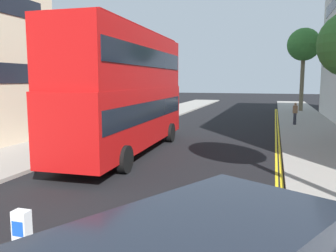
% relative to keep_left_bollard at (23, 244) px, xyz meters
% --- Properties ---
extents(sidewalk_right, '(4.00, 80.00, 0.14)m').
position_rel_keep_left_bollard_xyz_m(sidewalk_right, '(6.50, 11.90, -0.54)').
color(sidewalk_right, gray).
rests_on(sidewalk_right, ground).
extents(sidewalk_left, '(4.00, 80.00, 0.14)m').
position_rel_keep_left_bollard_xyz_m(sidewalk_left, '(-6.50, 11.90, -0.54)').
color(sidewalk_left, gray).
rests_on(sidewalk_left, ground).
extents(kerb_line_outer, '(0.10, 56.00, 0.01)m').
position_rel_keep_left_bollard_xyz_m(kerb_line_outer, '(4.40, 9.90, -0.60)').
color(kerb_line_outer, yellow).
rests_on(kerb_line_outer, ground).
extents(kerb_line_inner, '(0.10, 56.00, 0.01)m').
position_rel_keep_left_bollard_xyz_m(kerb_line_inner, '(4.24, 9.90, -0.60)').
color(kerb_line_inner, yellow).
rests_on(kerb_line_inner, ground).
extents(keep_left_bollard, '(0.36, 0.28, 1.11)m').
position_rel_keep_left_bollard_xyz_m(keep_left_bollard, '(0.00, 0.00, 0.00)').
color(keep_left_bollard, silver).
rests_on(keep_left_bollard, traffic_island).
extents(double_decker_bus_away, '(3.09, 10.89, 5.64)m').
position_rel_keep_left_bollard_xyz_m(double_decker_bus_away, '(-2.49, 10.05, 2.42)').
color(double_decker_bus_away, '#B20F0F').
rests_on(double_decker_bus_away, ground).
extents(pedestrian_far, '(0.34, 0.22, 1.62)m').
position_rel_keep_left_bollard_xyz_m(pedestrian_far, '(5.56, 22.25, 0.38)').
color(pedestrian_far, '#2D2D38').
rests_on(pedestrian_far, sidewalk_right).
extents(street_tree_near, '(3.39, 3.39, 8.65)m').
position_rel_keep_left_bollard_xyz_m(street_tree_near, '(6.81, 34.79, 6.38)').
color(street_tree_near, '#6B6047').
rests_on(street_tree_near, sidewalk_right).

